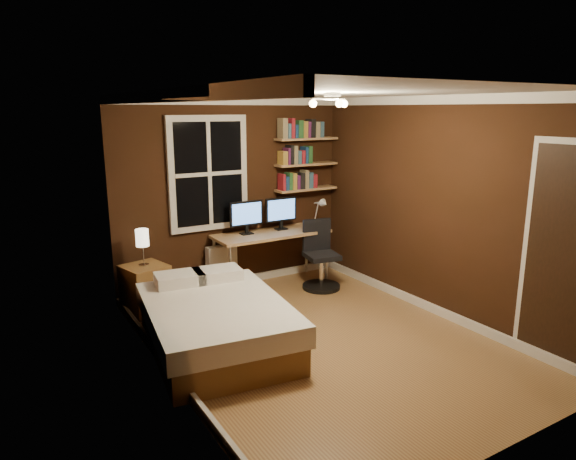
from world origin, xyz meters
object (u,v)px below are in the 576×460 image
desk (272,237)px  desk_lamp (319,212)px  monitor_left (246,218)px  nightstand (146,289)px  office_chair (320,263)px  bed (216,323)px  bedside_lamp (143,248)px  monitor_right (281,214)px  radiator (222,268)px

desk → desk_lamp: bearing=-9.5°
desk → monitor_left: (-0.33, 0.08, 0.28)m
nightstand → office_chair: 2.28m
office_chair → bed: bearing=-142.2°
desk_lamp → desk: bearing=170.5°
bedside_lamp → monitor_right: monitor_right is taller
desk → desk_lamp: size_ratio=3.57×
nightstand → office_chair: bearing=-23.2°
bed → bedside_lamp: size_ratio=4.53×
bed → monitor_left: 1.92m
bedside_lamp → monitor_left: bearing=5.1°
monitor_right → bed: bearing=-138.0°
bedside_lamp → monitor_right: size_ratio=0.93×
bed → desk_lamp: desk_lamp is taller
radiator → monitor_right: bearing=-8.6°
bed → nightstand: size_ratio=3.45×
radiator → desk_lamp: 1.53m
nightstand → bedside_lamp: 0.50m
monitor_right → bedside_lamp: bearing=-176.3°
monitor_left → radiator: bearing=158.2°
desk → office_chair: 0.74m
radiator → office_chair: bearing=-27.7°
desk → office_chair: bearing=-38.2°
bedside_lamp → monitor_left: size_ratio=0.93×
nightstand → monitor_right: (1.93, 0.13, 0.68)m
bed → desk_lamp: bearing=38.3°
bedside_lamp → desk_lamp: 2.43m
monitor_right → office_chair: bearing=-56.3°
radiator → desk_lamp: bearing=-13.5°
nightstand → radiator: size_ratio=0.96×
office_chair → desk_lamp: bearing=70.9°
desk → desk_lamp: desk_lamp is taller
bedside_lamp → radiator: (1.09, 0.25, -0.49)m
nightstand → desk_lamp: 2.52m
nightstand → monitor_left: size_ratio=1.22×
monitor_left → desk_lamp: bearing=-10.8°
radiator → office_chair: 1.32m
monitor_left → office_chair: monitor_left is taller
bedside_lamp → monitor_right: bearing=3.7°
radiator → monitor_right: size_ratio=1.28×
bed → nightstand: bed is taller
bed → nightstand: (-0.33, 1.31, 0.02)m
bedside_lamp → desk: size_ratio=0.28×
bed → radiator: (0.76, 1.56, 0.04)m
bed → monitor_left: (1.07, 1.43, 0.70)m
radiator → monitor_left: monitor_left is taller
monitor_right → desk_lamp: (0.50, -0.19, -0.00)m
bedside_lamp → monitor_left: monitor_left is taller
bed → office_chair: size_ratio=2.15×
nightstand → monitor_left: bearing=-9.0°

